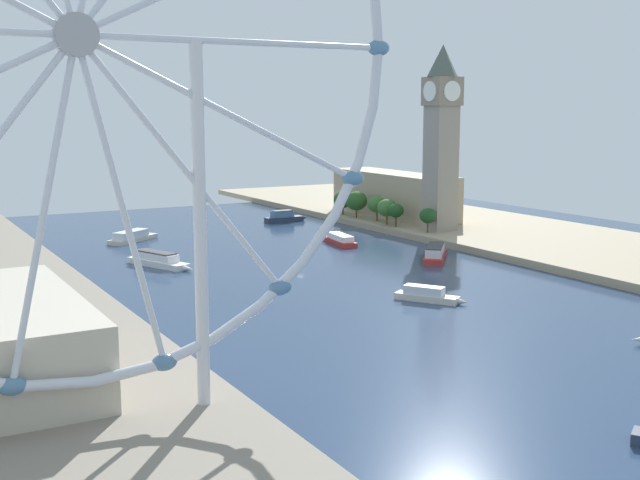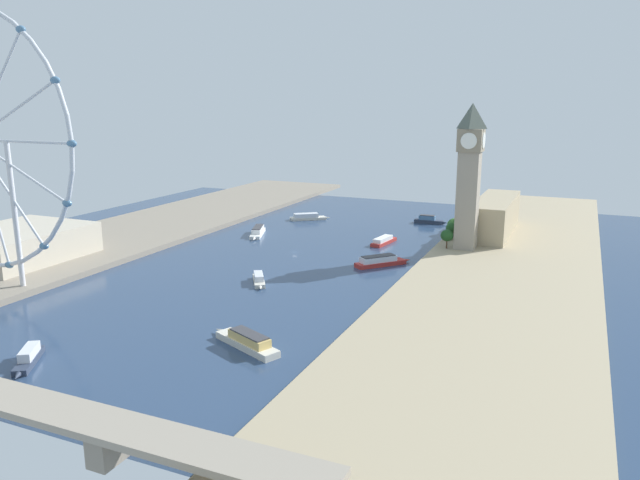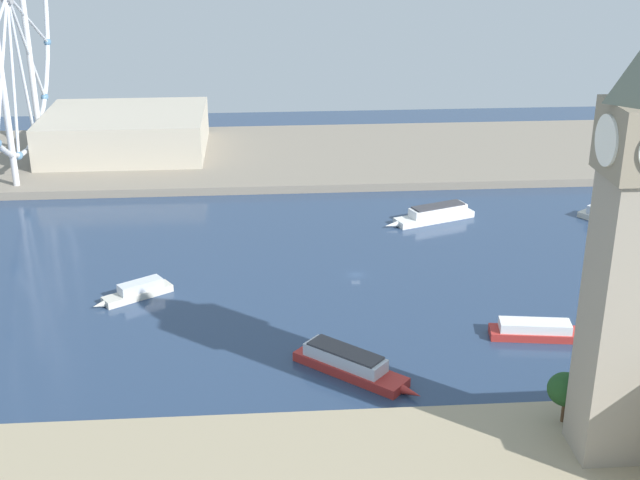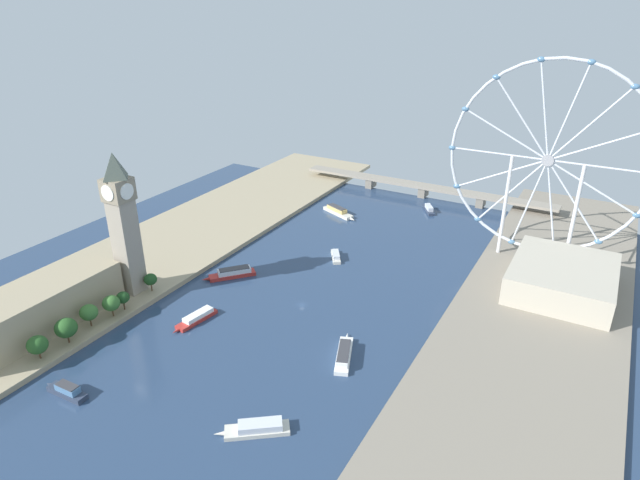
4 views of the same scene
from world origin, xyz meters
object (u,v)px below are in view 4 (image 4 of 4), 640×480
at_px(river_bridge, 424,187).
at_px(tour_boat_5, 336,256).
at_px(tour_boat_4, 338,211).
at_px(tour_boat_1, 66,391).
at_px(tour_boat_0, 344,354).
at_px(tour_boat_2, 232,273).
at_px(clock_tower, 123,222).
at_px(ferris_wheel, 548,161).
at_px(parliament_block, 43,310).
at_px(tour_boat_3, 197,318).
at_px(tour_boat_6, 429,209).
at_px(tour_boat_7, 258,428).
at_px(riverside_hall, 562,278).

height_order(river_bridge, tour_boat_5, river_bridge).
relative_size(tour_boat_4, tour_boat_5, 1.64).
distance_m(tour_boat_1, tour_boat_4, 248.10).
relative_size(tour_boat_0, tour_boat_2, 1.17).
xyz_separation_m(clock_tower, tour_boat_2, (36.96, 45.55, -43.81)).
height_order(ferris_wheel, tour_boat_5, ferris_wheel).
bearing_deg(parliament_block, tour_boat_3, 37.76).
distance_m(tour_boat_2, tour_boat_5, 70.20).
relative_size(parliament_block, tour_boat_5, 4.02).
relative_size(ferris_wheel, tour_boat_1, 5.29).
bearing_deg(tour_boat_6, tour_boat_5, 134.05).
xyz_separation_m(parliament_block, tour_boat_4, (56.23, 220.89, -11.74)).
xyz_separation_m(tour_boat_3, tour_boat_4, (-3.91, 174.31, 0.58)).
xyz_separation_m(ferris_wheel, tour_boat_1, (-155.89, -233.53, -66.48)).
distance_m(tour_boat_1, tour_boat_5, 182.27).
bearing_deg(tour_boat_4, tour_boat_0, -38.02).
bearing_deg(tour_boat_0, clock_tower, 71.40).
height_order(parliament_block, river_bridge, parliament_block).
distance_m(parliament_block, river_bridge, 311.50).
height_order(tour_boat_4, tour_boat_7, tour_boat_4).
relative_size(riverside_hall, tour_boat_2, 2.35).
xyz_separation_m(tour_boat_3, tour_boat_5, (30.65, 103.83, -0.01)).
xyz_separation_m(riverside_hall, river_bridge, (-126.46, 122.97, -3.38)).
xyz_separation_m(tour_boat_1, tour_boat_5, (41.31, 177.53, -0.51)).
distance_m(clock_tower, tour_boat_3, 67.51).
bearing_deg(tour_boat_7, ferris_wheel, -144.52).
bearing_deg(tour_boat_6, tour_boat_2, 124.26).
bearing_deg(tour_boat_5, tour_boat_3, 130.81).
relative_size(riverside_hall, tour_boat_7, 2.40).
relative_size(river_bridge, tour_boat_1, 9.26).
height_order(tour_boat_1, tour_boat_2, tour_boat_1).
distance_m(river_bridge, tour_boat_4, 86.52).
bearing_deg(tour_boat_6, tour_boat_4, 91.54).
height_order(tour_boat_0, tour_boat_3, tour_boat_0).
height_order(ferris_wheel, tour_boat_7, ferris_wheel).
height_order(clock_tower, tour_boat_0, clock_tower).
relative_size(tour_boat_4, tour_boat_7, 1.25).
xyz_separation_m(clock_tower, tour_boat_1, (40.07, -77.64, -43.86)).
bearing_deg(tour_boat_6, tour_boat_1, 134.17).
distance_m(ferris_wheel, tour_boat_7, 231.72).
xyz_separation_m(parliament_block, ferris_wheel, (205.36, 206.42, 54.66)).
height_order(riverside_hall, tour_boat_6, riverside_hall).
height_order(parliament_block, tour_boat_4, parliament_block).
relative_size(clock_tower, tour_boat_5, 3.92).
relative_size(tour_boat_2, tour_boat_3, 0.97).
relative_size(ferris_wheel, river_bridge, 0.57).
bearing_deg(tour_boat_4, tour_boat_3, -64.92).
xyz_separation_m(tour_boat_1, tour_boat_6, (67.78, 289.47, -0.26)).
height_order(tour_boat_5, tour_boat_6, tour_boat_6).
distance_m(riverside_hall, tour_boat_3, 209.38).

